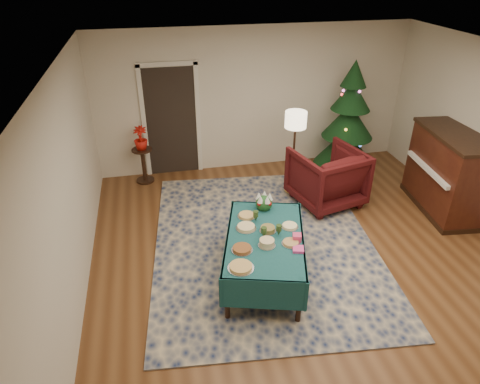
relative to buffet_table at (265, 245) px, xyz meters
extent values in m
plane|color=#593319|center=(0.70, -0.08, -0.53)|extent=(7.00, 7.00, 0.00)
plane|color=white|center=(0.70, -0.08, 2.17)|extent=(7.00, 7.00, 0.00)
plane|color=beige|center=(0.70, 3.42, 0.82)|extent=(6.00, 0.00, 6.00)
plane|color=beige|center=(-2.30, -0.08, 0.82)|extent=(0.00, 7.00, 7.00)
cube|color=black|center=(-0.90, 3.41, 0.49)|extent=(0.92, 0.02, 2.04)
cube|color=silver|center=(-1.40, 3.40, 0.52)|extent=(0.08, 0.04, 2.14)
cube|color=silver|center=(-0.40, 3.40, 0.52)|extent=(0.08, 0.04, 2.14)
cube|color=silver|center=(-0.90, 3.40, 1.57)|extent=(1.08, 0.04, 0.08)
cube|color=#14234D|center=(0.20, 0.75, -0.52)|extent=(3.61, 4.51, 0.02)
cylinder|color=black|center=(-0.61, -0.62, -0.20)|extent=(0.06, 0.06, 0.66)
cylinder|color=black|center=(-0.19, 0.85, -0.20)|extent=(0.06, 0.06, 0.66)
cylinder|color=black|center=(0.19, -0.85, -0.20)|extent=(0.06, 0.06, 0.66)
cylinder|color=black|center=(0.61, 0.62, -0.20)|extent=(0.06, 0.06, 0.66)
cube|color=#144749|center=(0.00, 0.00, 0.11)|extent=(1.40, 1.88, 0.04)
cube|color=#144749|center=(0.23, 0.80, -0.08)|extent=(0.97, 0.30, 0.42)
cube|color=#144749|center=(-0.23, -0.80, -0.08)|extent=(0.97, 0.30, 0.42)
cube|color=#144749|center=(0.46, -0.13, -0.08)|extent=(0.50, 1.65, 0.42)
cube|color=#144749|center=(-0.46, 0.13, -0.08)|extent=(0.50, 1.65, 0.42)
cylinder|color=silver|center=(-0.43, -0.55, 0.14)|extent=(0.31, 0.31, 0.01)
cylinder|color=tan|center=(-0.43, -0.55, 0.16)|extent=(0.26, 0.26, 0.03)
cylinder|color=silver|center=(-0.35, -0.22, 0.14)|extent=(0.26, 0.26, 0.01)
cylinder|color=brown|center=(-0.35, -0.22, 0.16)|extent=(0.22, 0.22, 0.04)
cylinder|color=silver|center=(-0.03, -0.20, 0.14)|extent=(0.22, 0.22, 0.01)
cylinder|color=tan|center=(-0.03, -0.20, 0.18)|extent=(0.18, 0.18, 0.08)
cylinder|color=silver|center=(0.27, -0.22, 0.14)|extent=(0.23, 0.23, 0.01)
cylinder|color=#B2844C|center=(0.27, -0.22, 0.16)|extent=(0.19, 0.19, 0.03)
cylinder|color=silver|center=(-0.20, 0.22, 0.14)|extent=(0.27, 0.27, 0.01)
cylinder|color=#D8BF7F|center=(-0.20, 0.22, 0.16)|extent=(0.23, 0.23, 0.04)
cylinder|color=silver|center=(0.06, 0.10, 0.14)|extent=(0.22, 0.22, 0.01)
cylinder|color=maroon|center=(0.06, 0.10, 0.17)|extent=(0.18, 0.18, 0.05)
cylinder|color=silver|center=(0.37, 0.13, 0.14)|extent=(0.22, 0.22, 0.01)
cylinder|color=#F2EACC|center=(0.37, 0.13, 0.16)|extent=(0.19, 0.19, 0.03)
cylinder|color=silver|center=(-0.12, 0.50, 0.14)|extent=(0.25, 0.25, 0.01)
cylinder|color=tan|center=(-0.12, 0.50, 0.16)|extent=(0.21, 0.21, 0.03)
cone|color=#2D471E|center=(-0.03, 0.37, 0.17)|extent=(0.06, 0.06, 0.08)
cylinder|color=#2D471E|center=(-0.03, 0.37, 0.25)|extent=(0.07, 0.07, 0.08)
cone|color=#2D471E|center=(0.18, -0.01, 0.17)|extent=(0.06, 0.06, 0.08)
cylinder|color=#2D471E|center=(0.18, -0.01, 0.25)|extent=(0.07, 0.07, 0.08)
cone|color=#2D471E|center=(-0.02, -0.02, 0.17)|extent=(0.06, 0.06, 0.08)
cylinder|color=#2D471E|center=(-0.02, -0.02, 0.25)|extent=(0.07, 0.07, 0.08)
cube|color=#EB4193|center=(0.32, -0.37, 0.15)|extent=(0.16, 0.16, 0.04)
cube|color=#DF3E6F|center=(0.37, -0.17, 0.18)|extent=(0.13, 0.13, 0.09)
sphere|color=#1E4C1E|center=(0.16, 0.64, 0.22)|extent=(0.23, 0.23, 0.23)
cone|color=white|center=(0.24, 0.64, 0.33)|extent=(0.09, 0.09, 0.11)
cone|color=white|center=(0.18, 0.72, 0.33)|extent=(0.09, 0.09, 0.11)
cone|color=white|center=(0.09, 0.69, 0.33)|extent=(0.09, 0.09, 0.11)
cone|color=white|center=(0.09, 0.60, 0.33)|extent=(0.09, 0.09, 0.11)
cone|color=white|center=(0.18, 0.57, 0.33)|extent=(0.09, 0.09, 0.11)
sphere|color=#B20C0F|center=(0.24, 0.70, 0.26)|extent=(0.06, 0.06, 0.06)
sphere|color=#B20C0F|center=(0.10, 0.73, 0.26)|extent=(0.06, 0.06, 0.06)
sphere|color=#B20C0F|center=(0.08, 0.59, 0.26)|extent=(0.06, 0.06, 0.06)
sphere|color=#B20C0F|center=(0.21, 0.56, 0.26)|extent=(0.06, 0.06, 0.06)
imported|color=#420E0F|center=(1.54, 1.68, 0.01)|extent=(1.25, 1.20, 1.08)
cylinder|color=#A57F3F|center=(1.09, 2.15, -0.52)|extent=(0.26, 0.26, 0.03)
cylinder|color=black|center=(1.09, 2.15, 0.15)|extent=(0.04, 0.04, 1.37)
cylinder|color=#FFEABF|center=(1.09, 2.15, 0.84)|extent=(0.37, 0.37, 0.27)
cylinder|color=black|center=(-1.49, 3.12, -0.51)|extent=(0.33, 0.33, 0.04)
cylinder|color=black|center=(-1.49, 3.12, -0.21)|extent=(0.07, 0.07, 0.61)
cylinder|color=black|center=(-1.49, 3.12, 0.11)|extent=(0.37, 0.37, 0.03)
imported|color=red|center=(-1.49, 3.12, 0.25)|extent=(0.24, 0.43, 0.24)
cylinder|color=black|center=(2.39, 2.82, -0.45)|extent=(0.13, 0.13, 0.17)
cone|color=black|center=(2.39, 2.82, -0.05)|extent=(1.51, 1.51, 0.75)
cone|color=black|center=(2.39, 2.82, 0.49)|extent=(1.23, 1.23, 0.64)
cone|color=black|center=(2.39, 2.82, 0.97)|extent=(0.93, 0.93, 0.54)
cone|color=black|center=(2.39, 2.82, 1.38)|extent=(0.60, 0.60, 0.48)
cube|color=black|center=(3.36, 1.07, -0.49)|extent=(0.85, 1.62, 0.09)
cube|color=#34130D|center=(3.36, 1.07, 0.14)|extent=(0.83, 1.59, 1.26)
cube|color=black|center=(3.36, 1.07, 0.80)|extent=(0.88, 1.64, 0.05)
cube|color=white|center=(3.03, 1.11, 0.23)|extent=(0.29, 1.31, 0.07)
camera|label=1|loc=(-1.25, -4.26, 3.29)|focal=32.00mm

